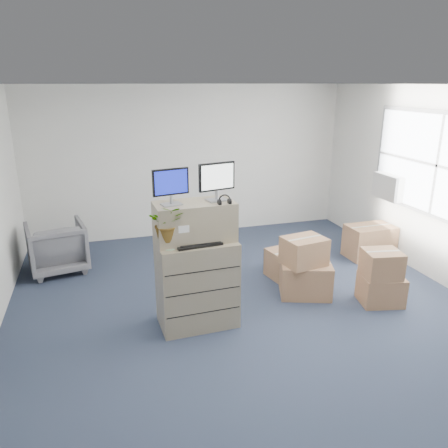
{
  "coord_description": "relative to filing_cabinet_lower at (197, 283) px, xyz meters",
  "views": [
    {
      "loc": [
        -1.73,
        -4.5,
        2.83
      ],
      "look_at": [
        -0.26,
        0.4,
        1.16
      ],
      "focal_mm": 35.0,
      "sensor_mm": 36.0,
      "label": 1
    }
  ],
  "objects": [
    {
      "name": "ground",
      "position": [
        0.68,
        -0.13,
        -0.53
      ],
      "size": [
        7.0,
        7.0,
        0.0
      ],
      "primitive_type": "plane",
      "color": "#262F45",
      "rests_on": "ground"
    },
    {
      "name": "wall_back",
      "position": [
        0.68,
        3.38,
        0.87
      ],
      "size": [
        6.0,
        0.02,
        2.8
      ],
      "primitive_type": "cube",
      "color": "silver",
      "rests_on": "ground"
    },
    {
      "name": "window",
      "position": [
        3.63,
        0.37,
        1.17
      ],
      "size": [
        0.07,
        2.72,
        1.52
      ],
      "color": "gray",
      "rests_on": "wall_right"
    },
    {
      "name": "ac_unit",
      "position": [
        3.55,
        1.27,
        0.67
      ],
      "size": [
        0.24,
        0.6,
        0.4
      ],
      "primitive_type": "cube",
      "color": "white",
      "rests_on": "wall_right"
    },
    {
      "name": "filing_cabinet_lower",
      "position": [
        0.0,
        0.0,
        0.0
      ],
      "size": [
        0.94,
        0.59,
        1.07
      ],
      "primitive_type": "cube",
      "rotation": [
        0.0,
        0.0,
        0.04
      ],
      "color": "gray",
      "rests_on": "ground"
    },
    {
      "name": "filing_cabinet_upper",
      "position": [
        -0.0,
        0.05,
        0.76
      ],
      "size": [
        0.93,
        0.49,
        0.46
      ],
      "primitive_type": "cube",
      "rotation": [
        0.0,
        0.0,
        0.04
      ],
      "color": "gray",
      "rests_on": "filing_cabinet_lower"
    },
    {
      "name": "monitor_left",
      "position": [
        -0.27,
        0.02,
        1.22
      ],
      "size": [
        0.41,
        0.2,
        0.41
      ],
      "rotation": [
        0.0,
        0.0,
        0.19
      ],
      "color": "#99999E",
      "rests_on": "filing_cabinet_upper"
    },
    {
      "name": "monitor_right",
      "position": [
        0.27,
        0.05,
        1.24
      ],
      "size": [
        0.44,
        0.22,
        0.44
      ],
      "rotation": [
        0.0,
        0.0,
        0.22
      ],
      "color": "#99999E",
      "rests_on": "filing_cabinet_upper"
    },
    {
      "name": "headphones",
      "position": [
        0.31,
        -0.11,
        1.03
      ],
      "size": [
        0.15,
        0.02,
        0.14
      ],
      "primitive_type": "torus",
      "rotation": [
        1.57,
        0.0,
        0.04
      ],
      "color": "black",
      "rests_on": "filing_cabinet_upper"
    },
    {
      "name": "keyboard",
      "position": [
        -0.0,
        -0.12,
        0.55
      ],
      "size": [
        0.55,
        0.27,
        0.03
      ],
      "primitive_type": "cube",
      "rotation": [
        0.0,
        0.0,
        0.1
      ],
      "color": "black",
      "rests_on": "filing_cabinet_lower"
    },
    {
      "name": "mouse",
      "position": [
        0.34,
        -0.07,
        0.55
      ],
      "size": [
        0.1,
        0.07,
        0.03
      ],
      "primitive_type": "ellipsoid",
      "rotation": [
        0.0,
        0.0,
        0.13
      ],
      "color": "silver",
      "rests_on": "filing_cabinet_lower"
    },
    {
      "name": "water_bottle",
      "position": [
        0.06,
        0.07,
        0.67
      ],
      "size": [
        0.08,
        0.08,
        0.28
      ],
      "primitive_type": "cylinder",
      "color": "gray",
      "rests_on": "filing_cabinet_lower"
    },
    {
      "name": "phone_dock",
      "position": [
        -0.01,
        0.06,
        0.58
      ],
      "size": [
        0.06,
        0.05,
        0.13
      ],
      "rotation": [
        0.0,
        0.0,
        0.04
      ],
      "color": "silver",
      "rests_on": "filing_cabinet_lower"
    },
    {
      "name": "external_drive",
      "position": [
        0.35,
        0.13,
        0.57
      ],
      "size": [
        0.25,
        0.21,
        0.06
      ],
      "primitive_type": "cube",
      "rotation": [
        0.0,
        0.0,
        0.23
      ],
      "color": "black",
      "rests_on": "filing_cabinet_lower"
    },
    {
      "name": "tissue_box",
      "position": [
        0.35,
        0.09,
        0.64
      ],
      "size": [
        0.26,
        0.19,
        0.09
      ],
      "primitive_type": "cube",
      "rotation": [
        0.0,
        0.0,
        0.32
      ],
      "color": "#397CC2",
      "rests_on": "external_drive"
    },
    {
      "name": "potted_plant",
      "position": [
        -0.34,
        -0.11,
        0.77
      ],
      "size": [
        0.48,
        0.5,
        0.41
      ],
      "rotation": [
        0.0,
        0.0,
        0.04
      ],
      "color": "#96B491",
      "rests_on": "filing_cabinet_lower"
    },
    {
      "name": "office_chair",
      "position": [
        -1.72,
        2.16,
        -0.11
      ],
      "size": [
        0.96,
        0.92,
        0.85
      ],
      "primitive_type": "imported",
      "rotation": [
        0.0,
        0.0,
        3.33
      ],
      "color": "#5B5B5F",
      "rests_on": "ground"
    },
    {
      "name": "cardboard_boxes",
      "position": [
        2.23,
        0.58,
        -0.22
      ],
      "size": [
        2.46,
        1.98,
        0.85
      ],
      "color": "#9B6F4A",
      "rests_on": "ground"
    }
  ]
}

